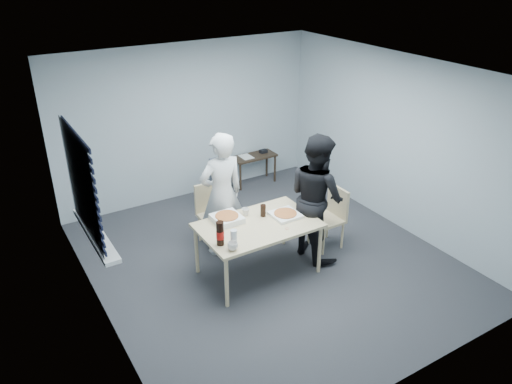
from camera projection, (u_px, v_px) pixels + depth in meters
room at (85, 192)px, 5.57m from camera, size 5.00×5.00×5.00m
dining_table at (258, 228)px, 6.38m from camera, size 1.50×0.95×0.73m
chair_far at (212, 209)px, 7.18m from camera, size 0.42×0.42×0.89m
chair_right at (332, 213)px, 7.07m from camera, size 0.42×0.42×0.89m
person_white at (222, 195)px, 6.77m from camera, size 0.65×0.42×1.77m
person_black at (316, 197)px, 6.71m from camera, size 0.47×0.86×1.77m
side_table at (254, 160)px, 9.00m from camera, size 0.81×0.36×0.54m
stool at (220, 188)px, 8.10m from camera, size 0.36×0.36×0.50m
backpack at (220, 171)px, 7.96m from camera, size 0.29×0.21×0.41m
pizza_box_a at (227, 218)px, 6.40m from camera, size 0.35×0.35×0.09m
pizza_box_b at (285, 214)px, 6.53m from camera, size 0.35×0.35×0.05m
mug_a at (233, 246)px, 5.79m from camera, size 0.17×0.17×0.10m
mug_b at (246, 212)px, 6.55m from camera, size 0.10×0.10×0.09m
cola_glass at (263, 211)px, 6.51m from camera, size 0.08×0.08×0.16m
soda_bottle at (220, 234)px, 5.85m from camera, size 0.10×0.10×0.31m
plastic_cups at (234, 237)px, 5.88m from camera, size 0.08×0.08×0.19m
rubber_band at (287, 229)px, 6.25m from camera, size 0.06×0.06×0.00m
papers at (246, 157)px, 8.91m from camera, size 0.22×0.28×0.00m
black_box at (263, 151)px, 9.08m from camera, size 0.15×0.12×0.06m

